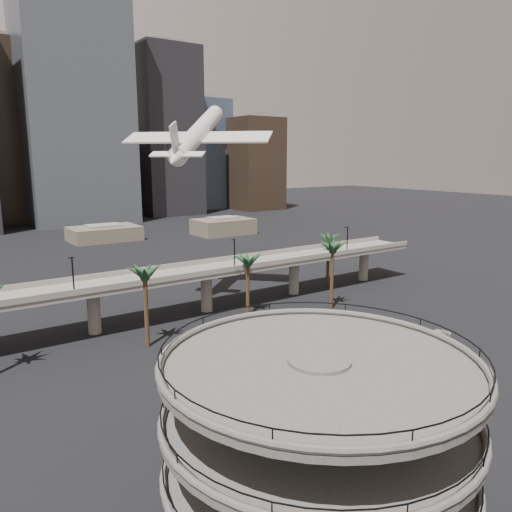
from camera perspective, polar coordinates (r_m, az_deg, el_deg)
ground at (r=53.71m, az=14.91°, el=-22.90°), size 700.00×700.00×0.00m
parking_ramp at (r=38.07m, az=7.01°, el=-20.54°), size 22.20×22.20×17.35m
overpass at (r=92.66m, az=-11.66°, el=-3.00°), size 130.00×9.30×14.70m
palm_trees at (r=90.18m, az=-3.01°, el=-0.60°), size 76.40×18.40×14.00m
low_buildings at (r=177.25m, az=-20.81°, el=1.80°), size 135.00×27.50×6.80m
skyline at (r=250.16m, az=-23.91°, el=12.60°), size 269.00×86.00×108.48m
airborne_jet at (r=107.76m, az=-6.65°, el=13.69°), size 27.54×27.13×15.53m
car_a at (r=60.35m, az=-7.26°, el=-17.60°), size 4.99×3.33×1.58m
car_b at (r=76.44m, az=16.89°, el=-11.53°), size 5.29×4.02×1.67m
car_c at (r=89.64m, az=20.27°, el=-8.36°), size 5.47×2.58×1.54m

